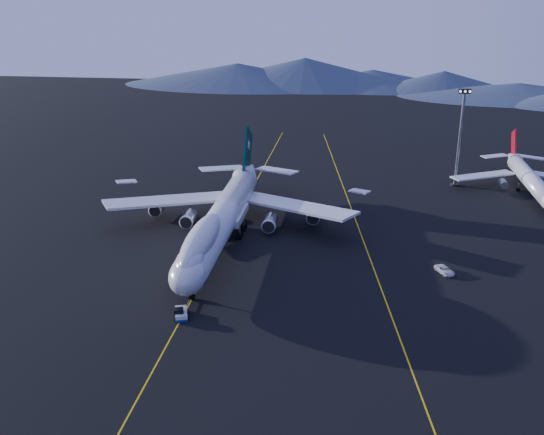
# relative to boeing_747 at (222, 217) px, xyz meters

# --- Properties ---
(ground) EXTENTS (500.00, 500.00, 0.00)m
(ground) POSITION_rel_boeing_747_xyz_m (-0.00, -0.03, -5.81)
(ground) COLOR black
(ground) RESTS_ON ground
(taxiway_line_main) EXTENTS (0.25, 220.00, 0.01)m
(taxiway_line_main) POSITION_rel_boeing_747_xyz_m (-0.00, -0.03, -5.80)
(taxiway_line_main) COLOR yellow
(taxiway_line_main) RESTS_ON ground
(taxiway_line_side) EXTENTS (28.08, 198.09, 0.01)m
(taxiway_line_side) POSITION_rel_boeing_747_xyz_m (30.00, 9.97, -5.80)
(taxiway_line_side) COLOR yellow
(taxiway_line_side) RESTS_ON ground
(boeing_747) EXTENTS (59.62, 72.43, 19.37)m
(boeing_747) POSITION_rel_boeing_747_xyz_m (0.00, 0.00, 0.00)
(boeing_747) COLOR silver
(boeing_747) RESTS_ON ground
(pushback_tug) EXTENTS (3.31, 4.60, 1.81)m
(pushback_tug) POSITION_rel_boeing_747_xyz_m (-0.14, -32.92, -5.24)
(pushback_tug) COLOR silver
(pushback_tug) RESTS_ON ground
(second_jet) EXTENTS (41.54, 46.93, 13.35)m
(second_jet) POSITION_rel_boeing_747_xyz_m (75.41, 46.01, -1.77)
(second_jet) COLOR silver
(second_jet) RESTS_ON ground
(service_van) EXTENTS (4.11, 5.22, 1.32)m
(service_van) POSITION_rel_boeing_747_xyz_m (46.41, -9.44, -5.16)
(service_van) COLOR silver
(service_van) RESTS_ON ground
(floodlight_mast) EXTENTS (3.36, 2.52, 27.19)m
(floodlight_mast) POSITION_rel_boeing_747_xyz_m (56.59, 49.56, 7.96)
(floodlight_mast) COLOR black
(floodlight_mast) RESTS_ON ground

